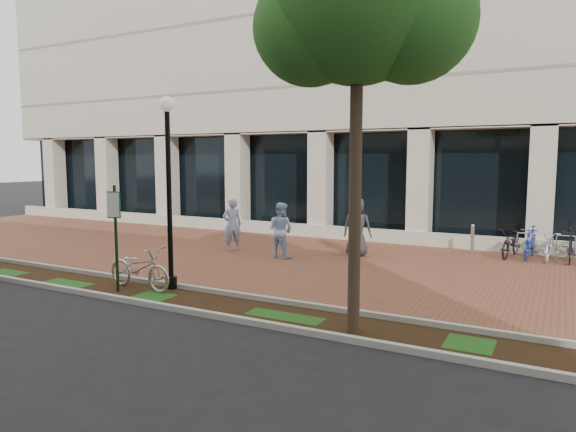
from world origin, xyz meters
The scene contains 15 objects.
ground centered at (0.00, 0.00, 0.00)m, with size 120.00×120.00×0.00m, color black.
brick_plaza centered at (0.00, 0.00, 0.01)m, with size 40.00×9.00×0.01m, color brown.
planting_strip centered at (0.00, -5.25, 0.01)m, with size 40.00×1.50×0.01m, color black.
curb_plaza_side centered at (0.00, -4.50, 0.06)m, with size 40.00×0.12×0.12m, color #A7A89E.
curb_street_side centered at (0.00, -6.00, 0.06)m, with size 40.00×0.12×0.12m, color #A7A89E.
near_office_building centered at (0.00, 10.47, 10.05)m, with size 40.00×12.12×16.00m.
parking_sign centered at (-2.50, -5.43, 1.59)m, with size 0.34×0.07×2.51m.
lamppost centered at (-1.59, -4.60, 2.57)m, with size 0.36×0.36×4.55m.
street_tree centered at (3.45, -5.45, 5.69)m, with size 3.70×3.08×7.44m.
locked_bicycle centered at (-2.23, -4.99, 0.52)m, with size 0.69×1.98×1.04m, color #B3B4B7.
pedestrian_left centered at (-3.21, 0.38, 0.90)m, with size 0.65×0.43×1.80m, color #899CCD.
pedestrian_mid centered at (-1.18, 0.09, 0.88)m, with size 0.85×0.67×1.76m, color #9AC1E6.
pedestrian_right centered at (0.86, 1.48, 0.94)m, with size 0.92×0.60×1.88m, color #2D2C32.
bollard centered at (4.09, 3.53, 0.51)m, with size 0.12×0.12×1.01m.
bike_rack_cluster centered at (6.37, 3.60, 0.48)m, with size 2.99×1.85×1.03m.
Camera 1 is at (6.60, -13.93, 3.10)m, focal length 32.00 mm.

